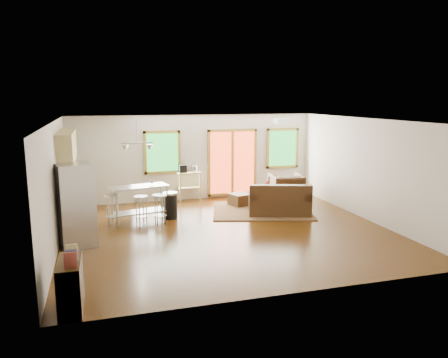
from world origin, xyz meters
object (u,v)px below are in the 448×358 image
object	(u,v)px
loveseat	(279,202)
kitchen_cart	(188,176)
refrigerator	(77,205)
island	(140,197)
coffee_table	(279,196)
rug	(262,211)
ottoman	(240,200)
armchair	(286,187)

from	to	relation	value
loveseat	kitchen_cart	xyz separation A→B (m)	(-2.03, 2.29, 0.42)
refrigerator	island	xyz separation A→B (m)	(1.45, 1.53, -0.26)
island	kitchen_cart	xyz separation A→B (m)	(1.63, 1.88, 0.14)
coffee_table	refrigerator	size ratio (longest dim) A/B	0.66
rug	loveseat	size ratio (longest dim) A/B	1.46
rug	ottoman	size ratio (longest dim) A/B	5.04
rug	ottoman	distance (m)	0.89
refrigerator	kitchen_cart	xyz separation A→B (m)	(3.09, 3.40, -0.12)
armchair	island	size ratio (longest dim) A/B	0.62
rug	island	size ratio (longest dim) A/B	1.76
island	refrigerator	bearing A→B (deg)	-133.57
island	armchair	bearing A→B (deg)	10.73
loveseat	coffee_table	xyz separation A→B (m)	(0.26, 0.61, 0.01)
loveseat	kitchen_cart	bearing A→B (deg)	149.59
rug	coffee_table	distance (m)	0.70
kitchen_cart	rug	bearing A→B (deg)	-47.39
armchair	kitchen_cart	world-z (taller)	kitchen_cart
loveseat	coffee_table	distance (m)	0.67
loveseat	coffee_table	size ratio (longest dim) A/B	1.59
island	rug	bearing A→B (deg)	0.38
coffee_table	armchair	bearing A→B (deg)	52.32
coffee_table	armchair	size ratio (longest dim) A/B	1.23
rug	armchair	world-z (taller)	armchair
armchair	refrigerator	distance (m)	6.35
loveseat	kitchen_cart	world-z (taller)	kitchen_cart
loveseat	ottoman	distance (m)	1.43
coffee_table	ottoman	world-z (taller)	coffee_table
kitchen_cart	ottoman	bearing A→B (deg)	-39.03
rug	kitchen_cart	bearing A→B (deg)	132.61
ottoman	kitchen_cart	xyz separation A→B (m)	(-1.32, 1.07, 0.59)
loveseat	armchair	distance (m)	1.47
rug	ottoman	bearing A→B (deg)	116.33
loveseat	island	xyz separation A→B (m)	(-3.66, 0.42, 0.28)
loveseat	refrigerator	bearing A→B (deg)	-149.66
rug	loveseat	world-z (taller)	loveseat
coffee_table	loveseat	bearing A→B (deg)	-113.23
armchair	rug	bearing A→B (deg)	44.11
loveseat	refrigerator	xyz separation A→B (m)	(-5.12, -1.11, 0.54)
island	coffee_table	bearing A→B (deg)	2.86
ottoman	loveseat	bearing A→B (deg)	-59.79
loveseat	kitchen_cart	size ratio (longest dim) A/B	1.65
loveseat	coffee_table	world-z (taller)	loveseat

